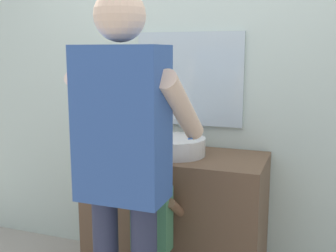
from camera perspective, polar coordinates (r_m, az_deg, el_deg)
The scene contains 7 objects.
back_wall at distance 2.82m, azimuth 3.30°, elevation 7.09°, with size 4.40×0.10×2.70m.
vanity_cabinet at distance 2.73m, azimuth 1.11°, elevation -12.80°, with size 1.12×0.54×0.87m, color brown.
sink_basin at distance 2.56m, azimuth 1.00°, elevation -2.80°, with size 0.38×0.38×0.11m.
faucet at distance 2.77m, azimuth 2.54°, elevation -1.30°, with size 0.18×0.14×0.18m.
toothbrush_cup at distance 2.73m, azimuth -4.97°, elevation -2.06°, with size 0.07×0.07×0.21m.
child_toddler at distance 2.34m, azimuth -2.17°, elevation -13.90°, with size 0.28×0.28×0.91m.
adult_parent at distance 1.93m, azimuth -6.11°, elevation -2.94°, with size 0.55×0.58×1.78m.
Camera 1 is at (0.81, -2.08, 1.51)m, focal length 43.85 mm.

